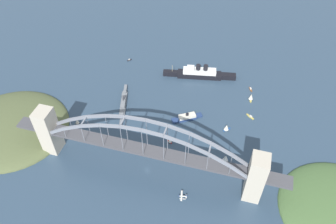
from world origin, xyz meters
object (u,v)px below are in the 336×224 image
(seaplane_taxiing_near_bridge, at_px, (182,197))
(small_boat_2, at_px, (226,127))
(harbor_ferry_steamer, at_px, (187,117))
(small_boat_7, at_px, (80,133))
(small_boat_1, at_px, (251,89))
(small_boat_6, at_px, (251,97))
(small_boat_4, at_px, (170,140))
(naval_cruiser, at_px, (123,103))
(ocean_liner, at_px, (200,73))
(small_boat_8, at_px, (226,158))
(small_boat_5, at_px, (129,60))
(small_boat_3, at_px, (250,117))
(small_boat_0, at_px, (77,121))
(harbor_arch_bridge, at_px, (146,151))

(seaplane_taxiing_near_bridge, bearing_deg, small_boat_2, 74.78)
(harbor_ferry_steamer, height_order, small_boat_7, harbor_ferry_steamer)
(small_boat_1, height_order, small_boat_7, small_boat_7)
(harbor_ferry_steamer, xyz_separation_m, small_boat_7, (-110.15, -58.01, 1.23))
(harbor_ferry_steamer, bearing_deg, small_boat_6, 38.07)
(small_boat_4, relative_size, small_boat_7, 0.89)
(naval_cruiser, xyz_separation_m, small_boat_1, (149.04, 71.42, -1.73))
(small_boat_1, distance_m, small_boat_6, 19.70)
(naval_cruiser, xyz_separation_m, small_boat_6, (150.89, 52.19, 2.11))
(ocean_liner, bearing_deg, small_boat_8, -67.06)
(small_boat_8, bearing_deg, small_boat_7, -177.14)
(small_boat_2, bearing_deg, small_boat_1, 76.01)
(naval_cruiser, relative_size, small_boat_5, 11.18)
(harbor_ferry_steamer, distance_m, small_boat_5, 140.16)
(naval_cruiser, xyz_separation_m, small_boat_3, (153.93, 20.81, -1.68))
(small_boat_0, bearing_deg, harbor_ferry_steamer, 19.56)
(seaplane_taxiing_near_bridge, xyz_separation_m, small_boat_0, (-142.23, 61.82, 1.78))
(ocean_liner, xyz_separation_m, small_boat_6, (71.56, -27.53, -1.06))
(small_boat_3, bearing_deg, small_boat_2, -130.68)
(naval_cruiser, bearing_deg, small_boat_6, 19.08)
(harbor_arch_bridge, bearing_deg, small_boat_5, 115.84)
(harbor_ferry_steamer, relative_size, small_boat_8, 3.45)
(small_boat_0, relative_size, small_boat_7, 1.04)
(harbor_ferry_steamer, distance_m, small_boat_7, 124.50)
(ocean_liner, height_order, small_boat_6, ocean_liner)
(harbor_arch_bridge, height_order, small_boat_6, harbor_arch_bridge)
(ocean_liner, bearing_deg, harbor_ferry_steamer, -88.57)
(small_boat_2, height_order, small_boat_4, small_boat_2)
(small_boat_6, bearing_deg, small_boat_7, -147.96)
(harbor_arch_bridge, distance_m, harbor_ferry_steamer, 90.65)
(naval_cruiser, relative_size, small_boat_8, 6.86)
(small_boat_2, bearing_deg, harbor_ferry_steamer, 173.35)
(small_boat_4, distance_m, small_boat_5, 163.90)
(small_boat_0, height_order, small_boat_3, small_boat_0)
(small_boat_6, distance_m, small_boat_8, 105.45)
(small_boat_3, bearing_deg, small_boat_4, -141.98)
(harbor_ferry_steamer, distance_m, small_boat_0, 128.78)
(small_boat_4, distance_m, small_boat_8, 63.78)
(naval_cruiser, distance_m, small_boat_2, 129.55)
(small_boat_1, distance_m, small_boat_4, 138.22)
(harbor_ferry_steamer, height_order, small_boat_4, harbor_ferry_steamer)
(small_boat_7, distance_m, small_boat_8, 164.08)
(small_boat_6, height_order, small_boat_8, small_boat_6)
(small_boat_6, xyz_separation_m, small_boat_8, (-15.79, -104.26, -0.03))
(small_boat_0, xyz_separation_m, small_boat_7, (11.19, -14.89, -0.10))
(small_boat_7, bearing_deg, small_boat_5, 88.67)
(small_boat_1, bearing_deg, small_boat_7, -143.48)
(harbor_ferry_steamer, distance_m, small_boat_2, 48.28)
(small_boat_5, bearing_deg, small_boat_3, -20.72)
(ocean_liner, height_order, seaplane_taxiing_near_bridge, ocean_liner)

